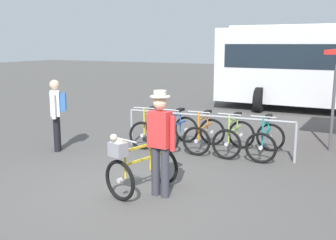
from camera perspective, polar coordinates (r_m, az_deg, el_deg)
The scene contains 10 objects.
ground_plane at distance 6.74m, azimuth -6.79°, elevation -10.26°, with size 80.00×80.00×0.00m, color #514F4C.
bike_rack_rail at distance 8.87m, azimuth 5.62°, elevation -0.44°, with size 3.90×0.31×0.88m.
racked_bike_yellow at distance 9.66m, azimuth -2.58°, elevation -1.37°, with size 0.82×1.20×0.98m.
racked_bike_blue at distance 9.38m, azimuth 1.26°, elevation -1.75°, with size 0.68×1.11×0.97m.
racked_bike_orange at distance 9.14m, azimuth 5.31°, elevation -2.13°, with size 0.70×1.13×0.97m.
racked_bike_lime at distance 8.94m, azimuth 9.56°, elevation -2.53°, with size 0.66×1.11×0.97m.
racked_bike_teal at distance 8.80m, azimuth 13.98°, elevation -2.92°, with size 0.71×1.14×0.97m.
featured_bicycle at distance 6.48m, azimuth -4.47°, elevation -6.55°, with size 0.90×1.25×1.09m.
person_with_featured_bike at distance 6.25m, azimuth -1.13°, elevation -2.80°, with size 0.53×0.32×1.72m.
pedestrian_with_backpack at distance 9.32m, azimuth -15.79°, elevation 1.33°, with size 0.46×0.47×1.64m.
Camera 1 is at (3.60, -5.16, 2.44)m, focal length 42.13 mm.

